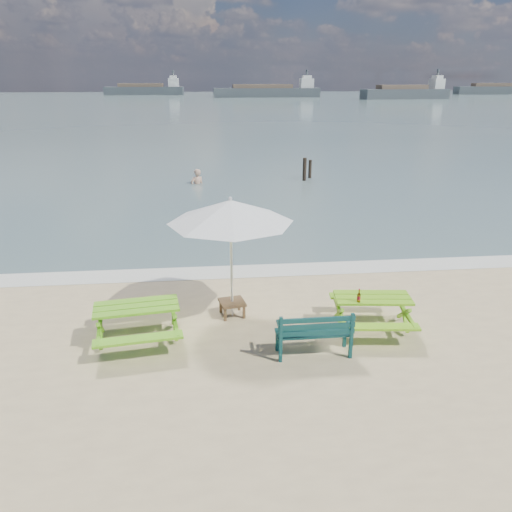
{
  "coord_description": "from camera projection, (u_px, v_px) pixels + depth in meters",
  "views": [
    {
      "loc": [
        -1.33,
        -7.42,
        4.78
      ],
      "look_at": [
        -0.25,
        3.0,
        1.0
      ],
      "focal_mm": 35.0,
      "sensor_mm": 36.0,
      "label": 1
    }
  ],
  "objects": [
    {
      "name": "picnic_table_left",
      "position": [
        138.0,
        324.0,
        9.45
      ],
      "size": [
        1.78,
        1.93,
        0.75
      ],
      "color": "#5EAC1A",
      "rests_on": "ground"
    },
    {
      "name": "cargo_ships",
      "position": [
        406.0,
        91.0,
        127.38
      ],
      "size": [
        158.47,
        38.02,
        4.4
      ],
      "color": "#3C4347",
      "rests_on": "ground"
    },
    {
      "name": "park_bench",
      "position": [
        313.0,
        341.0,
        9.04
      ],
      "size": [
        1.37,
        0.47,
        0.84
      ],
      "color": "#0D3838",
      "rests_on": "ground"
    },
    {
      "name": "foam_strip",
      "position": [
        259.0,
        271.0,
        12.99
      ],
      "size": [
        22.0,
        0.9,
        0.01
      ],
      "primitive_type": "cube",
      "color": "silver",
      "rests_on": "ground"
    },
    {
      "name": "sea",
      "position": [
        209.0,
        105.0,
        88.21
      ],
      "size": [
        300.0,
        300.0,
        0.0
      ],
      "primitive_type": "plane",
      "color": "slate",
      "rests_on": "ground"
    },
    {
      "name": "swimmer",
      "position": [
        197.0,
        188.0,
        23.62
      ],
      "size": [
        0.78,
        0.66,
        1.81
      ],
      "color": "tan",
      "rests_on": "ground"
    },
    {
      "name": "beer_bottle",
      "position": [
        359.0,
        298.0,
        9.53
      ],
      "size": [
        0.07,
        0.07,
        0.27
      ],
      "color": "#905314",
      "rests_on": "picnic_table_right"
    },
    {
      "name": "picnic_table_right",
      "position": [
        371.0,
        313.0,
        9.91
      ],
      "size": [
        1.65,
        1.8,
        0.71
      ],
      "color": "#73B71B",
      "rests_on": "ground"
    },
    {
      "name": "side_table",
      "position": [
        232.0,
        308.0,
        10.53
      ],
      "size": [
        0.59,
        0.59,
        0.33
      ],
      "color": "brown",
      "rests_on": "ground"
    },
    {
      "name": "mooring_pilings",
      "position": [
        307.0,
        171.0,
        24.39
      ],
      "size": [
        0.57,
        0.77,
        1.3
      ],
      "color": "black",
      "rests_on": "ground"
    },
    {
      "name": "patio_umbrella",
      "position": [
        230.0,
        211.0,
        9.82
      ],
      "size": [
        2.97,
        2.97,
        2.5
      ],
      "color": "silver",
      "rests_on": "ground"
    }
  ]
}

